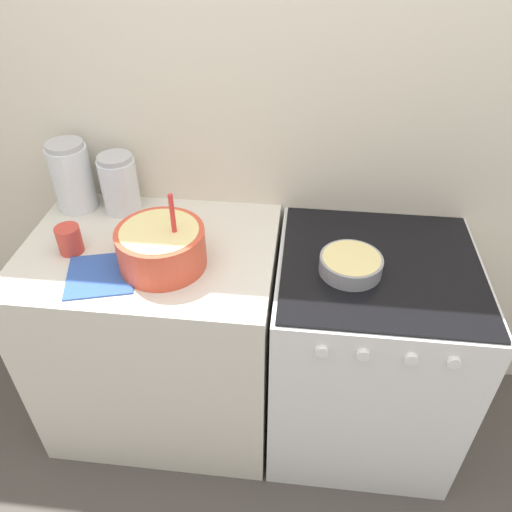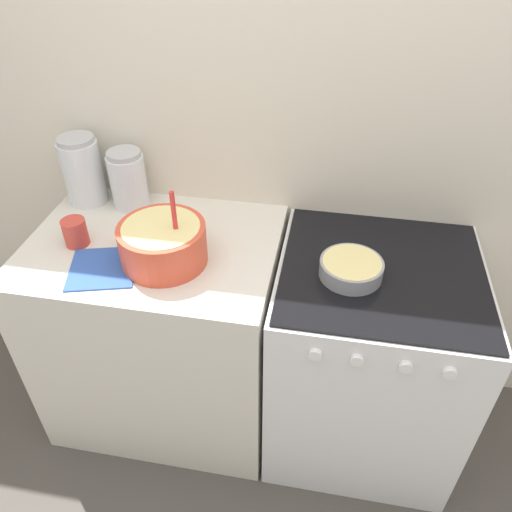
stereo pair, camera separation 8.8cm
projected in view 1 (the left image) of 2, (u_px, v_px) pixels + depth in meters
ground_plane at (262, 481)px, 2.02m from camera, size 12.00×12.00×0.00m
wall_back at (284, 131)px, 1.82m from camera, size 4.81×0.05×2.40m
countertop_cabinet at (162, 335)px, 2.04m from camera, size 0.90×0.67×0.90m
stove at (364, 352)px, 1.97m from camera, size 0.70×0.69×0.90m
mixing_bowl at (161, 245)px, 1.65m from camera, size 0.29×0.29×0.28m
baking_pan at (351, 264)px, 1.65m from camera, size 0.21×0.21×0.06m
storage_jar_left at (73, 180)px, 1.91m from camera, size 0.15×0.15×0.27m
storage_jar_middle at (120, 187)px, 1.91m from camera, size 0.14×0.14×0.23m
tin_can at (69, 240)px, 1.72m from camera, size 0.08×0.08×0.10m
recipe_page at (101, 275)px, 1.65m from camera, size 0.27×0.27×0.01m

